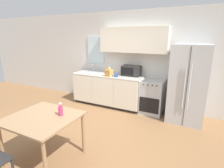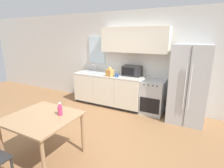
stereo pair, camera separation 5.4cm
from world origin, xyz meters
name	(u,v)px [view 1 (the left image)]	position (x,y,z in m)	size (l,w,h in m)	color
ground_plane	(87,138)	(0.00, 0.00, 0.00)	(12.00, 12.00, 0.00)	olive
wall_back	(128,56)	(0.03, 2.14, 1.45)	(12.00, 0.38, 2.70)	silver
kitchen_counter	(108,89)	(-0.47, 1.81, 0.47)	(2.10, 0.68, 0.93)	#333333
oven_range	(152,97)	(0.87, 1.82, 0.45)	(0.58, 0.65, 0.90)	#B7BABC
refrigerator	(188,84)	(1.71, 1.76, 0.92)	(0.82, 0.81, 1.84)	silver
kitchen_sink	(91,72)	(-1.04, 1.82, 0.94)	(0.75, 0.43, 0.24)	#B7BABC
microwave	(131,71)	(0.20, 1.96, 1.07)	(0.52, 0.31, 0.29)	#282828
coffee_mug	(116,75)	(-0.12, 1.63, 0.98)	(0.12, 0.09, 0.10)	#335999
grocery_bag_0	(109,72)	(-0.31, 1.61, 1.04)	(0.22, 0.20, 0.27)	#DB994C
dining_table	(43,123)	(-0.25, -0.83, 0.67)	(1.06, 0.98, 0.77)	#997551
drink_bottle	(61,110)	(-0.02, -0.65, 0.86)	(0.07, 0.07, 0.21)	#DB386B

